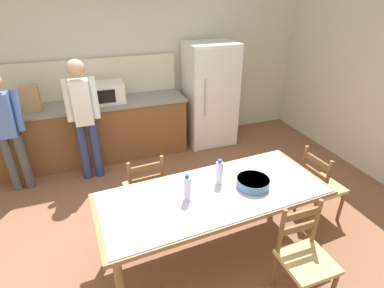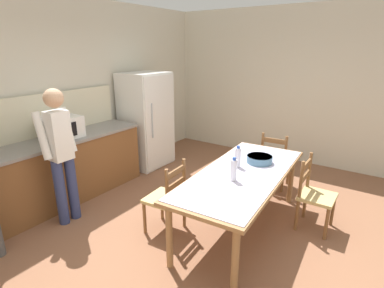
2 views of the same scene
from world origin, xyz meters
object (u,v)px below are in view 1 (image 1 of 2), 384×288
object	(u,v)px
chair_side_near_right	(304,257)
person_at_counter	(84,116)
bottle_off_centre	(219,173)
microwave	(107,93)
paper_bag	(31,98)
chair_head_end	(320,186)
bottle_near_centre	(187,188)
person_at_sink	(7,128)
refrigerator	(210,95)
dining_table	(214,198)
serving_bowl	(253,182)
chair_side_far_left	(145,189)

from	to	relation	value
chair_side_near_right	person_at_counter	distance (m)	3.15
bottle_off_centre	chair_side_near_right	bearing A→B (deg)	-62.18
chair_side_near_right	microwave	bearing A→B (deg)	111.80
paper_bag	chair_head_end	bearing A→B (deg)	-36.76
bottle_near_centre	person_at_sink	xyz separation A→B (m)	(-1.74, 1.96, 0.02)
refrigerator	person_at_sink	world-z (taller)	refrigerator
refrigerator	person_at_counter	world-z (taller)	refrigerator
dining_table	bottle_off_centre	size ratio (longest dim) A/B	8.38
bottle_off_centre	dining_table	bearing A→B (deg)	-130.68
chair_side_near_right	person_at_sink	size ratio (longest dim) A/B	0.56
refrigerator	dining_table	xyz separation A→B (m)	(-0.98, -2.43, -0.17)
refrigerator	person_at_sink	bearing A→B (deg)	-170.91
serving_bowl	dining_table	bearing A→B (deg)	173.48
bottle_near_centre	person_at_counter	bearing A→B (deg)	112.53
refrigerator	dining_table	distance (m)	2.62
bottle_near_centre	chair_side_far_left	distance (m)	0.90
bottle_near_centre	person_at_counter	distance (m)	2.10
microwave	bottle_near_centre	xyz separation A→B (m)	(0.43, -2.46, -0.20)
paper_bag	person_at_sink	xyz separation A→B (m)	(-0.27, -0.49, -0.21)
microwave	bottle_off_centre	distance (m)	2.47
microwave	paper_bag	distance (m)	1.04
refrigerator	paper_bag	xyz separation A→B (m)	(-2.73, 0.01, 0.25)
dining_table	serving_bowl	size ratio (longest dim) A/B	7.07
refrigerator	chair_head_end	size ratio (longest dim) A/B	1.91
bottle_off_centre	refrigerator	bearing A→B (deg)	69.18
bottle_off_centre	chair_side_far_left	world-z (taller)	bottle_off_centre
paper_bag	bottle_off_centre	world-z (taller)	paper_bag
dining_table	person_at_counter	world-z (taller)	person_at_counter
bottle_near_centre	chair_side_far_left	world-z (taller)	bottle_near_centre
chair_side_far_left	dining_table	bearing A→B (deg)	122.66
serving_bowl	bottle_near_centre	bearing A→B (deg)	177.61
dining_table	chair_side_near_right	xyz separation A→B (m)	(0.54, -0.72, -0.25)
refrigerator	person_at_sink	size ratio (longest dim) A/B	1.07
paper_bag	chair_head_end	size ratio (longest dim) A/B	0.40
dining_table	serving_bowl	distance (m)	0.41
refrigerator	serving_bowl	xyz separation A→B (m)	(-0.59, -2.47, -0.05)
refrigerator	chair_side_near_right	distance (m)	3.20
microwave	chair_side_far_left	bearing A→B (deg)	-84.41
bottle_near_centre	chair_side_near_right	distance (m)	1.17
bottle_near_centre	bottle_off_centre	distance (m)	0.40
bottle_near_centre	dining_table	bearing A→B (deg)	3.49
bottle_off_centre	serving_bowl	xyz separation A→B (m)	(0.29, -0.16, -0.07)
dining_table	paper_bag	bearing A→B (deg)	125.73
serving_bowl	chair_side_far_left	size ratio (longest dim) A/B	0.35
dining_table	chair_side_near_right	bearing A→B (deg)	-52.73
chair_side_near_right	person_at_counter	bearing A→B (deg)	121.75
microwave	dining_table	xyz separation A→B (m)	(0.71, -2.44, -0.40)
bottle_near_centre	chair_side_far_left	size ratio (longest dim) A/B	0.30
chair_head_end	paper_bag	bearing A→B (deg)	49.50
paper_bag	dining_table	world-z (taller)	paper_bag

